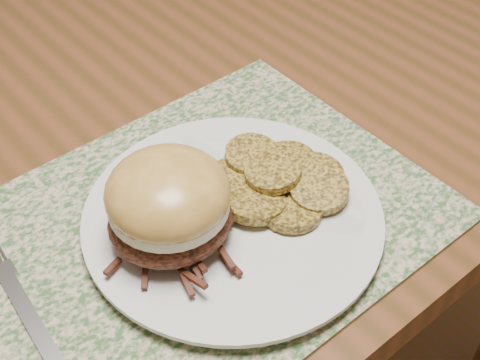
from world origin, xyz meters
The scene contains 5 objects.
placemat centered at (0.12, -0.26, 0.75)m, with size 0.45×0.33×0.00m, color #35592E.
dinner_plate centered at (0.14, -0.28, 0.76)m, with size 0.26×0.26×0.02m, color silver.
pork_sandwich centered at (0.09, -0.26, 0.81)m, with size 0.11×0.11×0.08m.
roasted_potatoes centered at (0.20, -0.28, 0.78)m, with size 0.13×0.15×0.03m.
fork centered at (-0.05, -0.23, 0.76)m, with size 0.03×0.16×0.00m.
Camera 1 is at (-0.11, -0.60, 1.22)m, focal length 50.00 mm.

